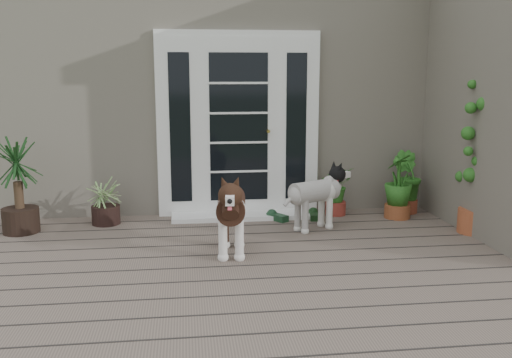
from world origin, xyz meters
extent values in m
cube|color=#6B5B4C|center=(0.00, 0.40, 0.06)|extent=(6.20, 4.60, 0.12)
cube|color=#665E54|center=(0.00, 4.65, 1.55)|extent=(7.40, 4.00, 3.10)
cube|color=white|center=(-0.20, 2.60, 1.19)|extent=(1.90, 0.14, 2.15)
cube|color=white|center=(-0.20, 2.40, 0.14)|extent=(1.60, 0.40, 0.05)
imported|color=#2B661D|center=(0.94, 2.40, 0.36)|extent=(0.51, 0.51, 0.48)
imported|color=#21611B|center=(1.82, 2.40, 0.39)|extent=(0.51, 0.51, 0.54)
imported|color=#1F641C|center=(1.62, 2.16, 0.43)|extent=(0.56, 0.56, 0.62)
camera|label=1|loc=(-0.82, -3.95, 1.79)|focal=39.32mm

